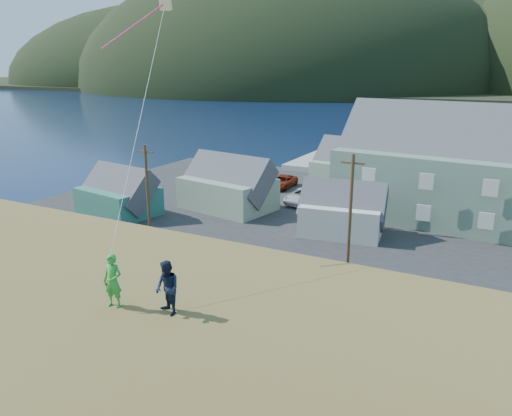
% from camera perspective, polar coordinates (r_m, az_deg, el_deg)
% --- Properties ---
extents(ground, '(900.00, 900.00, 0.00)m').
position_cam_1_polar(ground, '(34.76, 8.62, -8.83)').
color(ground, '#0A1638').
rests_on(ground, ground).
extents(grass_strip, '(110.00, 8.00, 0.10)m').
position_cam_1_polar(grass_strip, '(33.03, 7.46, -10.08)').
color(grass_strip, '#4C3D19').
rests_on(grass_strip, ground).
extents(waterfront_lot, '(72.00, 36.00, 0.12)m').
position_cam_1_polar(waterfront_lot, '(50.15, 15.05, -1.24)').
color(waterfront_lot, '#28282B').
rests_on(waterfront_lot, ground).
extents(wharf, '(26.00, 14.00, 0.90)m').
position_cam_1_polar(wharf, '(73.13, 14.57, 4.49)').
color(wharf, gray).
rests_on(wharf, ground).
extents(far_shore, '(900.00, 320.00, 2.00)m').
position_cam_1_polar(far_shore, '(360.38, 26.65, 12.33)').
color(far_shore, black).
rests_on(far_shore, ground).
extents(shed_teal, '(8.45, 6.50, 6.05)m').
position_cam_1_polar(shed_teal, '(51.13, -15.46, 1.63)').
color(shed_teal, '#317267').
rests_on(shed_teal, waterfront_lot).
extents(shed_palegreen_near, '(10.37, 7.49, 6.90)m').
position_cam_1_polar(shed_palegreen_near, '(51.30, -3.27, 2.63)').
color(shed_palegreen_near, gray).
rests_on(shed_palegreen_near, waterfront_lot).
extents(shed_white, '(7.92, 5.79, 5.83)m').
position_cam_1_polar(shed_white, '(44.25, 9.86, -0.26)').
color(shed_white, silver).
rests_on(shed_white, waterfront_lot).
extents(shed_palegreen_far, '(12.09, 7.96, 7.62)m').
position_cam_1_polar(shed_palegreen_far, '(59.39, 12.13, 4.45)').
color(shed_palegreen_far, gray).
rests_on(shed_palegreen_far, waterfront_lot).
extents(utility_poles, '(29.98, 0.24, 8.83)m').
position_cam_1_polar(utility_poles, '(34.72, 8.69, -1.04)').
color(utility_poles, '#47331E').
rests_on(utility_poles, waterfront_lot).
extents(parked_cars, '(23.37, 12.00, 1.54)m').
position_cam_1_polar(parked_cars, '(57.37, 5.28, 2.25)').
color(parked_cars, maroon).
rests_on(parked_cars, waterfront_lot).
extents(kite_flyer_green, '(0.69, 0.51, 1.74)m').
position_cam_1_polar(kite_flyer_green, '(16.32, -16.05, -8.01)').
color(kite_flyer_green, green).
rests_on(kite_flyer_green, hillside).
extents(kite_flyer_navy, '(1.02, 0.93, 1.70)m').
position_cam_1_polar(kite_flyer_navy, '(15.50, -10.11, -8.99)').
color(kite_flyer_navy, '#131E35').
rests_on(kite_flyer_navy, hillside).
extents(kite_rig, '(1.95, 3.68, 10.81)m').
position_cam_1_polar(kite_rig, '(21.70, -10.93, 21.36)').
color(kite_rig, beige).
rests_on(kite_rig, ground).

